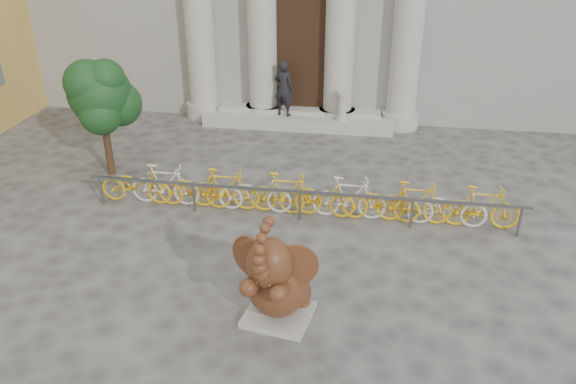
% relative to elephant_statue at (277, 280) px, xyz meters
% --- Properties ---
extents(ground, '(80.00, 80.00, 0.00)m').
position_rel_elephant_statue_xyz_m(ground, '(-0.97, 0.03, -0.79)').
color(ground, '#474442').
rests_on(ground, ground).
extents(entrance_steps, '(6.00, 1.20, 0.36)m').
position_rel_elephant_statue_xyz_m(entrance_steps, '(-0.97, 9.43, -0.61)').
color(entrance_steps, '#A8A59E').
rests_on(entrance_steps, ground).
extents(elephant_statue, '(1.43, 1.68, 2.17)m').
position_rel_elephant_statue_xyz_m(elephant_statue, '(0.00, 0.00, 0.00)').
color(elephant_statue, '#A8A59E').
rests_on(elephant_statue, ground).
extents(bike_rack, '(9.75, 0.53, 1.00)m').
position_rel_elephant_statue_xyz_m(bike_rack, '(-0.11, 3.68, -0.29)').
color(bike_rack, slate).
rests_on(bike_rack, ground).
extents(tree, '(1.77, 1.61, 3.07)m').
position_rel_elephant_statue_xyz_m(tree, '(-5.26, 5.03, 1.35)').
color(tree, '#332114').
rests_on(tree, ground).
extents(pedestrian, '(0.73, 0.59, 1.75)m').
position_rel_elephant_statue_xyz_m(pedestrian, '(-1.42, 9.35, 0.45)').
color(pedestrian, black).
rests_on(pedestrian, entrance_steps).
extents(balustrade_post, '(0.38, 0.38, 0.93)m').
position_rel_elephant_statue_xyz_m(balustrade_post, '(0.43, 9.13, 0.00)').
color(balustrade_post, '#A8A59E').
rests_on(balustrade_post, entrance_steps).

